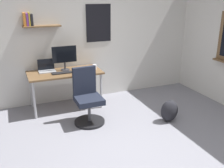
% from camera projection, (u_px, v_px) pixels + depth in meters
% --- Properties ---
extents(ground_plane, '(5.20, 5.20, 0.00)m').
position_uv_depth(ground_plane, '(139.00, 158.00, 3.51)').
color(ground_plane, gray).
rests_on(ground_plane, ground).
extents(wall_back, '(5.00, 0.30, 2.60)m').
position_uv_depth(wall_back, '(84.00, 36.00, 5.22)').
color(wall_back, silver).
rests_on(wall_back, ground).
extents(desk, '(1.36, 0.67, 0.72)m').
position_uv_depth(desk, '(65.00, 75.00, 4.89)').
color(desk, brown).
rests_on(desk, ground).
extents(office_chair, '(0.52, 0.52, 0.95)m').
position_uv_depth(office_chair, '(88.00, 100.00, 4.40)').
color(office_chair, black).
rests_on(office_chair, ground).
extents(laptop, '(0.31, 0.21, 0.23)m').
position_uv_depth(laptop, '(47.00, 69.00, 4.87)').
color(laptop, '#ADAFB5').
rests_on(laptop, desk).
extents(monitor_primary, '(0.46, 0.17, 0.46)m').
position_uv_depth(monitor_primary, '(64.00, 56.00, 4.88)').
color(monitor_primary, '#38383D').
rests_on(monitor_primary, desk).
extents(keyboard, '(0.37, 0.13, 0.02)m').
position_uv_depth(keyboard, '(62.00, 73.00, 4.76)').
color(keyboard, black).
rests_on(keyboard, desk).
extents(computer_mouse, '(0.10, 0.06, 0.03)m').
position_uv_depth(computer_mouse, '(77.00, 71.00, 4.86)').
color(computer_mouse, '#262628').
rests_on(computer_mouse, desk).
extents(coffee_mug, '(0.08, 0.08, 0.09)m').
position_uv_depth(coffee_mug, '(95.00, 67.00, 5.03)').
color(coffee_mug, silver).
rests_on(coffee_mug, desk).
extents(backpack, '(0.32, 0.22, 0.38)m').
position_uv_depth(backpack, '(169.00, 111.00, 4.48)').
color(backpack, '#232328').
rests_on(backpack, ground).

